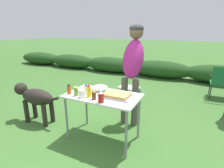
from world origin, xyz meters
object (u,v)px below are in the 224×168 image
(ketchup_bottle, at_px, (101,97))
(mayo_bottle, at_px, (86,89))
(beer_bottle, at_px, (94,95))
(dog, at_px, (35,97))
(mixing_bowl, at_px, (100,88))
(cooler_box, at_px, (129,93))
(camp_chair_green_behind_table, at_px, (221,81))
(hot_sauce_bottle, at_px, (69,89))
(mustard_bottle, at_px, (89,91))
(paper_cup_stack, at_px, (81,94))
(relish_jar, at_px, (76,91))
(folding_table, at_px, (103,100))
(plate_stack, at_px, (85,89))
(standing_person_in_olive_jacket, at_px, (133,63))
(food_tray, at_px, (117,95))

(ketchup_bottle, bearing_deg, mayo_bottle, 153.13)
(beer_bottle, relative_size, dog, 0.13)
(mixing_bowl, distance_m, cooler_box, 1.67)
(ketchup_bottle, xyz_separation_m, camp_chair_green_behind_table, (1.69, 2.99, -0.35))
(hot_sauce_bottle, height_order, mustard_bottle, mustard_bottle)
(hot_sauce_bottle, bearing_deg, paper_cup_stack, -11.12)
(paper_cup_stack, bearing_deg, relish_jar, 164.79)
(folding_table, relative_size, mustard_bottle, 5.77)
(camp_chair_green_behind_table, bearing_deg, paper_cup_stack, -124.89)
(folding_table, xyz_separation_m, camp_chair_green_behind_table, (1.81, 2.74, -0.20))
(plate_stack, distance_m, paper_cup_stack, 0.31)
(hot_sauce_bottle, bearing_deg, standing_person_in_olive_jacket, 53.52)
(dog, relative_size, camp_chair_green_behind_table, 1.27)
(folding_table, distance_m, ketchup_bottle, 0.32)
(mixing_bowl, distance_m, standing_person_in_olive_jacket, 0.76)
(folding_table, height_order, camp_chair_green_behind_table, camp_chair_green_behind_table)
(food_tray, relative_size, dog, 0.40)
(camp_chair_green_behind_table, bearing_deg, hot_sauce_bottle, -128.63)
(paper_cup_stack, height_order, hot_sauce_bottle, hot_sauce_bottle)
(mayo_bottle, xyz_separation_m, camp_chair_green_behind_table, (2.05, 2.81, -0.35))
(mayo_bottle, distance_m, ketchup_bottle, 0.40)
(relish_jar, bearing_deg, mayo_bottle, 50.35)
(mixing_bowl, bearing_deg, dog, -170.27)
(folding_table, xyz_separation_m, plate_stack, (-0.35, 0.06, 0.09))
(mustard_bottle, bearing_deg, camp_chair_green_behind_table, 55.96)
(mayo_bottle, bearing_deg, beer_bottle, -31.33)
(folding_table, xyz_separation_m, relish_jar, (-0.34, -0.19, 0.14))
(paper_cup_stack, bearing_deg, mustard_bottle, 44.18)
(paper_cup_stack, relative_size, camp_chair_green_behind_table, 0.13)
(mayo_bottle, bearing_deg, paper_cup_stack, -83.92)
(mixing_bowl, bearing_deg, folding_table, -50.20)
(ketchup_bottle, height_order, camp_chair_green_behind_table, ketchup_bottle)
(ketchup_bottle, height_order, dog, ketchup_bottle)
(relish_jar, bearing_deg, folding_table, 29.39)
(mixing_bowl, relative_size, standing_person_in_olive_jacket, 0.14)
(standing_person_in_olive_jacket, bearing_deg, dog, -154.72)
(folding_table, relative_size, mixing_bowl, 4.51)
(food_tray, distance_m, camp_chair_green_behind_table, 3.17)
(food_tray, relative_size, mustard_bottle, 2.23)
(mayo_bottle, bearing_deg, mixing_bowl, 64.33)
(standing_person_in_olive_jacket, xyz_separation_m, cooler_box, (-0.41, 0.95, -0.95))
(mixing_bowl, height_order, paper_cup_stack, paper_cup_stack)
(food_tray, relative_size, camp_chair_green_behind_table, 0.51)
(relish_jar, relative_size, dog, 0.13)
(hot_sauce_bottle, bearing_deg, relish_jar, -7.75)
(mixing_bowl, distance_m, relish_jar, 0.41)
(dog, bearing_deg, plate_stack, -86.47)
(hot_sauce_bottle, bearing_deg, beer_bottle, -3.73)
(relish_jar, xyz_separation_m, dog, (-1.05, 0.13, -0.32))
(food_tray, relative_size, plate_stack, 1.82)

